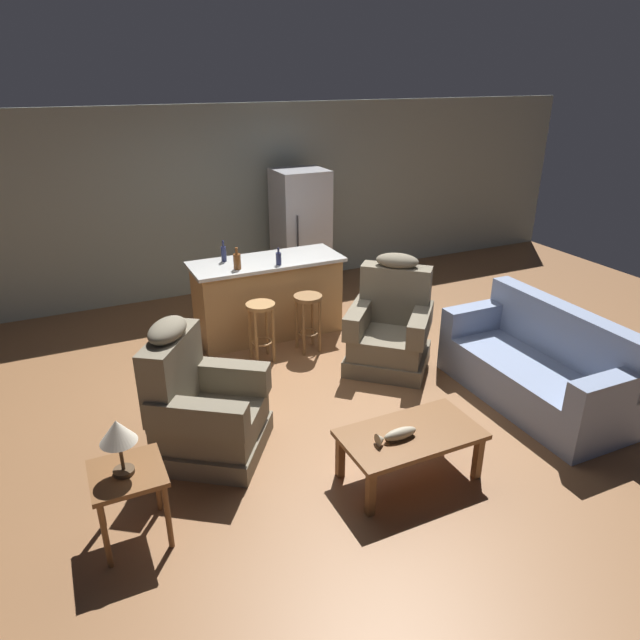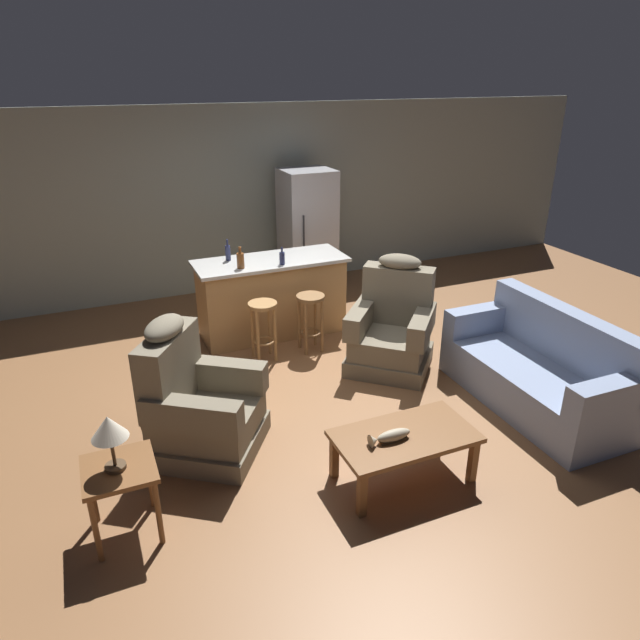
{
  "view_description": "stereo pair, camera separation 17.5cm",
  "coord_description": "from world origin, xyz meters",
  "px_view_note": "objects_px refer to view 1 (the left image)",
  "views": [
    {
      "loc": [
        -2.18,
        -4.73,
        3.0
      ],
      "look_at": [
        0.01,
        -0.1,
        0.75
      ],
      "focal_mm": 32.0,
      "sensor_mm": 36.0,
      "label": 1
    },
    {
      "loc": [
        -2.02,
        -4.8,
        3.0
      ],
      "look_at": [
        0.01,
        -0.1,
        0.75
      ],
      "focal_mm": 32.0,
      "sensor_mm": 36.0,
      "label": 2
    }
  ],
  "objects_px": {
    "bottle_tall_green": "(279,258)",
    "table_lamp": "(118,434)",
    "coffee_table": "(410,438)",
    "refrigerator": "(301,233)",
    "bottle_wine_dark": "(224,253)",
    "bar_stool_left": "(261,321)",
    "couch": "(538,368)",
    "bar_stool_right": "(308,313)",
    "kitchen_island": "(268,297)",
    "bottle_short_amber": "(237,261)",
    "end_table": "(129,483)",
    "recliner_near_lamp": "(201,408)",
    "fish_figurine": "(396,435)",
    "recliner_near_island": "(390,328)"
  },
  "relations": [
    {
      "from": "coffee_table",
      "to": "bottle_short_amber",
      "type": "bearing_deg",
      "value": 99.0
    },
    {
      "from": "fish_figurine",
      "to": "refrigerator",
      "type": "xyz_separation_m",
      "value": [
        1.07,
        4.27,
        0.42
      ]
    },
    {
      "from": "fish_figurine",
      "to": "bar_stool_left",
      "type": "distance_m",
      "value": 2.45
    },
    {
      "from": "recliner_near_lamp",
      "to": "recliner_near_island",
      "type": "distance_m",
      "value": 2.38
    },
    {
      "from": "coffee_table",
      "to": "refrigerator",
      "type": "xyz_separation_m",
      "value": [
        0.92,
        4.24,
        0.52
      ]
    },
    {
      "from": "refrigerator",
      "to": "bottle_wine_dark",
      "type": "distance_m",
      "value": 1.77
    },
    {
      "from": "recliner_near_island",
      "to": "kitchen_island",
      "type": "bearing_deg",
      "value": -102.08
    },
    {
      "from": "end_table",
      "to": "recliner_near_lamp",
      "type": "bearing_deg",
      "value": 48.1
    },
    {
      "from": "bar_stool_left",
      "to": "bottle_short_amber",
      "type": "bearing_deg",
      "value": 101.77
    },
    {
      "from": "bar_stool_left",
      "to": "bottle_tall_green",
      "type": "height_order",
      "value": "bottle_tall_green"
    },
    {
      "from": "bar_stool_left",
      "to": "recliner_near_lamp",
      "type": "bearing_deg",
      "value": -126.9
    },
    {
      "from": "couch",
      "to": "table_lamp",
      "type": "height_order",
      "value": "table_lamp"
    },
    {
      "from": "kitchen_island",
      "to": "refrigerator",
      "type": "relative_size",
      "value": 1.02
    },
    {
      "from": "table_lamp",
      "to": "bottle_short_amber",
      "type": "bearing_deg",
      "value": 57.8
    },
    {
      "from": "recliner_near_island",
      "to": "bar_stool_right",
      "type": "bearing_deg",
      "value": -92.08
    },
    {
      "from": "recliner_near_lamp",
      "to": "recliner_near_island",
      "type": "xyz_separation_m",
      "value": [
        2.28,
        0.7,
        0.0
      ]
    },
    {
      "from": "kitchen_island",
      "to": "bottle_short_amber",
      "type": "relative_size",
      "value": 7.25
    },
    {
      "from": "recliner_near_island",
      "to": "end_table",
      "type": "bearing_deg",
      "value": -21.54
    },
    {
      "from": "recliner_near_lamp",
      "to": "bar_stool_left",
      "type": "height_order",
      "value": "recliner_near_lamp"
    },
    {
      "from": "end_table",
      "to": "bottle_tall_green",
      "type": "relative_size",
      "value": 2.77
    },
    {
      "from": "refrigerator",
      "to": "bottle_wine_dark",
      "type": "xyz_separation_m",
      "value": [
        -1.42,
        -1.03,
        0.16
      ]
    },
    {
      "from": "bar_stool_right",
      "to": "end_table",
      "type": "bearing_deg",
      "value": -136.88
    },
    {
      "from": "couch",
      "to": "recliner_near_island",
      "type": "relative_size",
      "value": 1.59
    },
    {
      "from": "coffee_table",
      "to": "bottle_wine_dark",
      "type": "distance_m",
      "value": 3.31
    },
    {
      "from": "coffee_table",
      "to": "bottle_wine_dark",
      "type": "relative_size",
      "value": 4.41
    },
    {
      "from": "recliner_near_lamp",
      "to": "coffee_table",
      "type": "bearing_deg",
      "value": -2.1
    },
    {
      "from": "bottle_tall_green",
      "to": "table_lamp",
      "type": "bearing_deg",
      "value": -129.69
    },
    {
      "from": "bottle_short_amber",
      "to": "bar_stool_left",
      "type": "bearing_deg",
      "value": -78.23
    },
    {
      "from": "bar_stool_left",
      "to": "refrigerator",
      "type": "bearing_deg",
      "value": 55.1
    },
    {
      "from": "coffee_table",
      "to": "couch",
      "type": "distance_m",
      "value": 1.85
    },
    {
      "from": "coffee_table",
      "to": "couch",
      "type": "xyz_separation_m",
      "value": [
        1.79,
        0.46,
        -0.02
      ]
    },
    {
      "from": "fish_figurine",
      "to": "recliner_near_island",
      "type": "relative_size",
      "value": 0.28
    },
    {
      "from": "kitchen_island",
      "to": "bar_stool_left",
      "type": "height_order",
      "value": "kitchen_island"
    },
    {
      "from": "bar_stool_left",
      "to": "kitchen_island",
      "type": "bearing_deg",
      "value": 63.46
    },
    {
      "from": "bar_stool_left",
      "to": "bottle_tall_green",
      "type": "xyz_separation_m",
      "value": [
        0.38,
        0.4,
        0.55
      ]
    },
    {
      "from": "couch",
      "to": "bar_stool_left",
      "type": "xyz_separation_m",
      "value": [
        -2.15,
        1.94,
        0.13
      ]
    },
    {
      "from": "table_lamp",
      "to": "bar_stool_left",
      "type": "bearing_deg",
      "value": 51.09
    },
    {
      "from": "bottle_wine_dark",
      "to": "bar_stool_right",
      "type": "bearing_deg",
      "value": -48.18
    },
    {
      "from": "fish_figurine",
      "to": "kitchen_island",
      "type": "xyz_separation_m",
      "value": [
        0.11,
        3.07,
        0.02
      ]
    },
    {
      "from": "table_lamp",
      "to": "bar_stool_right",
      "type": "height_order",
      "value": "table_lamp"
    },
    {
      "from": "couch",
      "to": "bar_stool_right",
      "type": "distance_m",
      "value": 2.51
    },
    {
      "from": "recliner_near_lamp",
      "to": "bottle_tall_green",
      "type": "bearing_deg",
      "value": 86.29
    },
    {
      "from": "table_lamp",
      "to": "bar_stool_right",
      "type": "relative_size",
      "value": 0.6
    },
    {
      "from": "refrigerator",
      "to": "bottle_tall_green",
      "type": "distance_m",
      "value": 1.69
    },
    {
      "from": "recliner_near_lamp",
      "to": "bottle_wine_dark",
      "type": "bearing_deg",
      "value": 102.72
    },
    {
      "from": "coffee_table",
      "to": "bar_stool_right",
      "type": "xyz_separation_m",
      "value": [
        0.21,
        2.41,
        0.11
      ]
    },
    {
      "from": "recliner_near_lamp",
      "to": "bottle_short_amber",
      "type": "xyz_separation_m",
      "value": [
        0.93,
        1.82,
        0.62
      ]
    },
    {
      "from": "table_lamp",
      "to": "kitchen_island",
      "type": "bearing_deg",
      "value": 53.59
    },
    {
      "from": "couch",
      "to": "recliner_near_lamp",
      "type": "height_order",
      "value": "recliner_near_lamp"
    },
    {
      "from": "bar_stool_left",
      "to": "bar_stool_right",
      "type": "distance_m",
      "value": 0.56
    }
  ]
}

